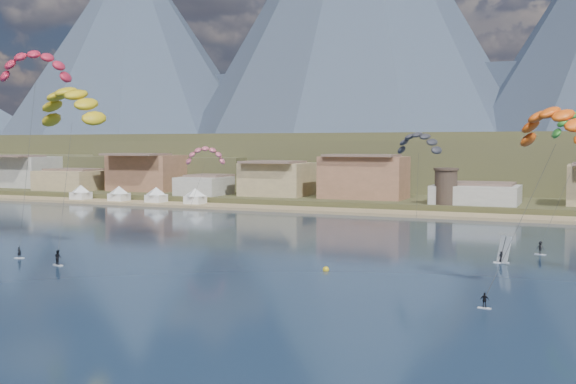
{
  "coord_description": "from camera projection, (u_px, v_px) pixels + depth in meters",
  "views": [
    {
      "loc": [
        35.23,
        -50.03,
        16.16
      ],
      "look_at": [
        0.0,
        32.0,
        10.0
      ],
      "focal_mm": 43.51,
      "sensor_mm": 36.0,
      "label": 1
    }
  ],
  "objects": [
    {
      "name": "kitesurfer_orange",
      "position": [
        556.0,
        121.0,
        74.15
      ],
      "size": [
        11.44,
        14.93,
        22.08
      ],
      "color": "silver",
      "rests_on": "ground"
    },
    {
      "name": "distant_kite_dark",
      "position": [
        419.0,
        139.0,
        127.07
      ],
      "size": [
        9.74,
        7.15,
        19.9
      ],
      "color": "#262626",
      "rests_on": "ground"
    },
    {
      "name": "buoy",
      "position": [
        326.0,
        270.0,
        89.06
      ],
      "size": [
        0.8,
        0.8,
        0.8
      ],
      "color": "gold",
      "rests_on": "ground"
    },
    {
      "name": "distant_kite_pink",
      "position": [
        205.0,
        152.0,
        141.81
      ],
      "size": [
        8.86,
        7.31,
        17.34
      ],
      "color": "#262626",
      "rests_on": "ground"
    },
    {
      "name": "watchtower",
      "position": [
        446.0,
        186.0,
        162.93
      ],
      "size": [
        5.82,
        5.82,
        8.6
      ],
      "color": "#47382D",
      "rests_on": "ground"
    },
    {
      "name": "land",
      "position": [
        541.0,
        164.0,
        574.18
      ],
      "size": [
        2200.0,
        900.0,
        4.0
      ],
      "color": "brown",
      "rests_on": "ground"
    },
    {
      "name": "beach",
      "position": [
        417.0,
        214.0,
        157.99
      ],
      "size": [
        2200.0,
        12.0,
        0.9
      ],
      "color": "tan",
      "rests_on": "ground"
    },
    {
      "name": "mountain_ridge",
      "position": [
        545.0,
        29.0,
        811.27
      ],
      "size": [
        2060.0,
        480.0,
        400.0
      ],
      "color": "#2C3849",
      "rests_on": "ground"
    },
    {
      "name": "beach_tents",
      "position": [
        136.0,
        190.0,
        187.77
      ],
      "size": [
        43.4,
        6.4,
        5.0
      ],
      "color": "white",
      "rests_on": "ground"
    },
    {
      "name": "windsurfer",
      "position": [
        502.0,
        254.0,
        94.66
      ],
      "size": [
        2.15,
        2.35,
        3.74
      ],
      "color": "silver",
      "rests_on": "ground"
    },
    {
      "name": "ground",
      "position": [
        144.0,
        329.0,
        60.84
      ],
      "size": [
        2400.0,
        2400.0,
        0.0
      ],
      "primitive_type": "plane",
      "color": "black",
      "rests_on": "ground"
    },
    {
      "name": "foothills",
      "position": [
        550.0,
        163.0,
        264.5
      ],
      "size": [
        940.0,
        210.0,
        18.0
      ],
      "color": "brown",
      "rests_on": "ground"
    },
    {
      "name": "kitesurfer_red",
      "position": [
        35.0,
        62.0,
        109.91
      ],
      "size": [
        13.66,
        16.92,
        32.63
      ],
      "color": "silver",
      "rests_on": "ground"
    },
    {
      "name": "town",
      "position": [
        283.0,
        174.0,
        187.87
      ],
      "size": [
        400.0,
        24.0,
        12.0
      ],
      "color": "beige",
      "rests_on": "ground"
    },
    {
      "name": "kitesurfer_yellow",
      "position": [
        72.0,
        101.0,
        105.52
      ],
      "size": [
        15.65,
        17.09,
        27.26
      ],
      "color": "silver",
      "rests_on": "ground"
    }
  ]
}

